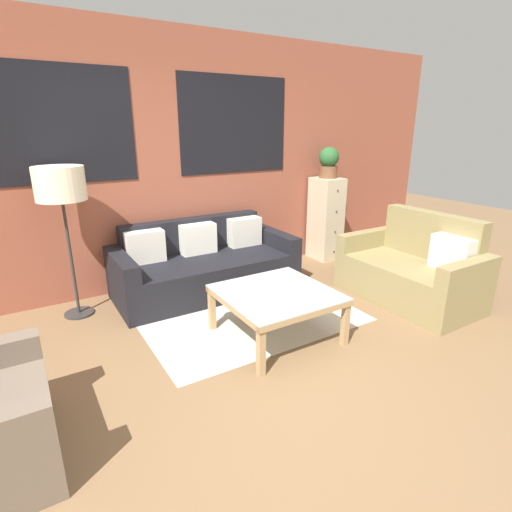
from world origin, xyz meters
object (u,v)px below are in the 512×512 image
(settee_vintage, at_px, (413,272))
(potted_plant, at_px, (329,162))
(coffee_table, at_px, (276,298))
(floor_lamp, at_px, (60,188))
(couch_dark, at_px, (205,266))
(drawer_cabinet, at_px, (326,219))

(settee_vintage, relative_size, potted_plant, 3.49)
(coffee_table, bearing_deg, floor_lamp, 135.84)
(coffee_table, relative_size, floor_lamp, 0.63)
(potted_plant, bearing_deg, couch_dark, -174.04)
(couch_dark, bearing_deg, coffee_table, -86.08)
(couch_dark, bearing_deg, floor_lamp, 176.56)
(settee_vintage, height_order, drawer_cabinet, drawer_cabinet)
(floor_lamp, bearing_deg, potted_plant, 2.12)
(floor_lamp, relative_size, potted_plant, 3.59)
(settee_vintage, height_order, floor_lamp, floor_lamp)
(couch_dark, xyz_separation_m, drawer_cabinet, (1.94, 0.20, 0.28))
(potted_plant, bearing_deg, settee_vintage, -95.35)
(coffee_table, xyz_separation_m, potted_plant, (1.85, 1.51, 0.96))
(coffee_table, distance_m, potted_plant, 2.58)
(couch_dark, distance_m, coffee_table, 1.31)
(settee_vintage, distance_m, potted_plant, 1.90)
(potted_plant, bearing_deg, floor_lamp, -177.88)
(drawer_cabinet, bearing_deg, coffee_table, -140.75)
(floor_lamp, bearing_deg, drawer_cabinet, 2.12)
(couch_dark, relative_size, floor_lamp, 1.37)
(floor_lamp, bearing_deg, couch_dark, -3.44)
(couch_dark, bearing_deg, settee_vintage, -37.90)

